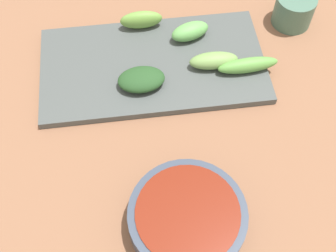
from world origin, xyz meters
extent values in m
cube|color=#8B5E43|center=(0.00, 0.00, 0.01)|extent=(2.10, 2.10, 0.02)
cylinder|color=#374254|center=(-0.15, -0.02, 0.04)|extent=(0.14, 0.14, 0.04)
cylinder|color=maroon|center=(-0.15, -0.02, 0.05)|extent=(0.13, 0.13, 0.03)
cube|color=#4A5150|center=(0.11, -0.01, 0.03)|extent=(0.19, 0.35, 0.01)
ellipsoid|color=#79A455|center=(0.09, -0.10, 0.04)|extent=(0.03, 0.08, 0.02)
ellipsoid|color=#66AD57|center=(0.16, -0.07, 0.05)|extent=(0.05, 0.07, 0.03)
ellipsoid|color=#70A343|center=(0.19, 0.00, 0.05)|extent=(0.02, 0.07, 0.03)
ellipsoid|color=#62A447|center=(0.08, -0.15, 0.04)|extent=(0.03, 0.09, 0.02)
ellipsoid|color=#274E25|center=(0.07, 0.01, 0.04)|extent=(0.05, 0.07, 0.02)
cylinder|color=#4B725E|center=(0.18, -0.25, 0.05)|extent=(0.06, 0.06, 0.05)
camera|label=1|loc=(-0.33, 0.02, 0.55)|focal=46.26mm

